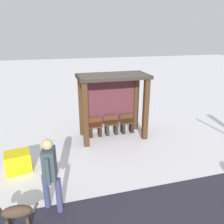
% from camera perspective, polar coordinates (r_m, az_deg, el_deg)
% --- Properties ---
extents(ground_plane, '(60.00, 60.00, 0.00)m').
position_cam_1_polar(ground_plane, '(8.90, 0.21, -6.28)').
color(ground_plane, silver).
extents(bus_shelter, '(2.60, 1.35, 2.48)m').
position_cam_1_polar(bus_shelter, '(8.44, -0.04, 4.63)').
color(bus_shelter, '#432816').
rests_on(bus_shelter, ground).
extents(bench_left_inside, '(0.57, 0.34, 0.73)m').
position_cam_1_polar(bench_left_inside, '(8.84, -4.41, -4.43)').
color(bench_left_inside, '#532B19').
rests_on(bench_left_inside, ground).
extents(bench_center_inside, '(0.57, 0.35, 0.77)m').
position_cam_1_polar(bench_center_inside, '(8.97, -0.17, -3.90)').
color(bench_center_inside, '#532E19').
rests_on(bench_center_inside, ground).
extents(bench_right_inside, '(0.57, 0.35, 0.75)m').
position_cam_1_polar(bench_right_inside, '(9.16, 3.91, -3.48)').
color(bench_right_inside, '#442E18').
rests_on(bench_right_inside, ground).
extents(person_walking, '(0.44, 0.60, 1.81)m').
position_cam_1_polar(person_walking, '(5.18, -15.69, -14.20)').
color(person_walking, '#38464D').
rests_on(person_walking, ground).
extents(dog, '(0.92, 0.28, 0.57)m').
position_cam_1_polar(dog, '(5.39, -23.89, -22.65)').
color(dog, '#4A372A').
rests_on(dog, ground).
extents(grit_bin, '(0.79, 0.67, 0.61)m').
position_cam_1_polar(grit_bin, '(7.25, -23.07, -11.75)').
color(grit_bin, yellow).
rests_on(grit_bin, ground).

